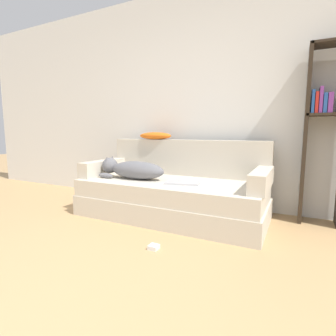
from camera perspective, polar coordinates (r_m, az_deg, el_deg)
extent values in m
cube|color=white|center=(3.45, 7.07, 14.65)|extent=(8.04, 0.06, 2.70)
cube|color=beige|center=(2.98, 0.87, -8.27)|extent=(2.04, 0.95, 0.22)
cube|color=beige|center=(2.92, 0.79, -4.48)|extent=(2.00, 0.91, 0.18)
cube|color=beige|center=(3.24, 3.96, 2.28)|extent=(2.00, 0.15, 0.44)
cube|color=beige|center=(3.40, -13.70, 0.16)|extent=(0.15, 0.76, 0.18)
cube|color=beige|center=(2.62, 19.74, -2.34)|extent=(0.15, 0.76, 0.18)
ellipsoid|color=slate|center=(2.99, -6.71, -0.47)|extent=(0.67, 0.26, 0.20)
sphere|color=slate|center=(3.22, -12.52, 0.57)|extent=(0.19, 0.19, 0.19)
cone|color=slate|center=(3.17, -13.14, 1.71)|extent=(0.06, 0.06, 0.08)
cone|color=slate|center=(3.25, -11.99, 1.89)|extent=(0.06, 0.06, 0.08)
ellipsoid|color=slate|center=(3.12, -13.43, -1.60)|extent=(0.20, 0.07, 0.06)
cube|color=#B7B7BC|center=(2.75, 3.26, -3.15)|extent=(0.40, 0.31, 0.02)
ellipsoid|color=orange|center=(3.39, -2.79, 7.01)|extent=(0.45, 0.20, 0.09)
cube|color=#2D2319|center=(3.05, 27.70, 6.12)|extent=(0.04, 0.26, 1.79)
cube|color=#2D2319|center=(3.17, 32.13, 22.03)|extent=(0.36, 0.26, 0.02)
cube|color=#2D2319|center=(3.06, 31.20, 9.91)|extent=(0.36, 0.26, 0.02)
cube|color=#234C93|center=(3.05, 28.98, 12.43)|extent=(0.03, 0.20, 0.22)
cube|color=red|center=(3.05, 29.59, 12.18)|extent=(0.03, 0.20, 0.20)
cube|color=#753384|center=(3.05, 30.29, 12.57)|extent=(0.03, 0.20, 0.25)
cube|color=#234C93|center=(3.05, 30.94, 11.94)|extent=(0.03, 0.20, 0.19)
cube|color=#753384|center=(3.05, 31.76, 11.90)|extent=(0.04, 0.20, 0.19)
cube|color=white|center=(2.21, -3.13, -16.81)|extent=(0.08, 0.08, 0.04)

